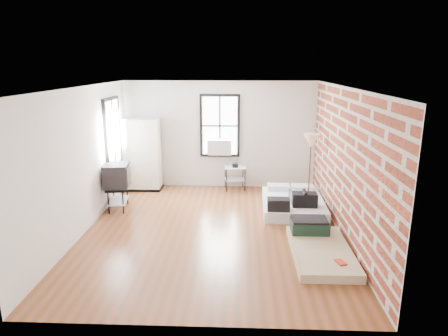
{
  "coord_description": "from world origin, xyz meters",
  "views": [
    {
      "loc": [
        0.53,
        -7.34,
        3.21
      ],
      "look_at": [
        0.22,
        0.3,
        1.21
      ],
      "focal_mm": 32.0,
      "sensor_mm": 36.0,
      "label": 1
    }
  ],
  "objects_px": {
    "mattress_main": "(293,203)",
    "side_table": "(235,171)",
    "floor_lamp": "(311,144)",
    "tv_stand": "(117,177)",
    "wardrobe": "(142,155)",
    "mattress_bare": "(318,245)"
  },
  "relations": [
    {
      "from": "side_table",
      "to": "floor_lamp",
      "type": "bearing_deg",
      "value": -31.33
    },
    {
      "from": "side_table",
      "to": "tv_stand",
      "type": "height_order",
      "value": "tv_stand"
    },
    {
      "from": "wardrobe",
      "to": "floor_lamp",
      "type": "distance_m",
      "value": 4.3
    },
    {
      "from": "floor_lamp",
      "to": "tv_stand",
      "type": "relative_size",
      "value": 1.59
    },
    {
      "from": "floor_lamp",
      "to": "tv_stand",
      "type": "bearing_deg",
      "value": -173.04
    },
    {
      "from": "tv_stand",
      "to": "mattress_bare",
      "type": "bearing_deg",
      "value": -32.38
    },
    {
      "from": "mattress_bare",
      "to": "tv_stand",
      "type": "relative_size",
      "value": 1.77
    },
    {
      "from": "mattress_main",
      "to": "mattress_bare",
      "type": "relative_size",
      "value": 0.99
    },
    {
      "from": "mattress_main",
      "to": "side_table",
      "type": "height_order",
      "value": "side_table"
    },
    {
      "from": "tv_stand",
      "to": "side_table",
      "type": "bearing_deg",
      "value": 24.16
    },
    {
      "from": "mattress_main",
      "to": "side_table",
      "type": "distance_m",
      "value": 2.01
    },
    {
      "from": "mattress_bare",
      "to": "wardrobe",
      "type": "height_order",
      "value": "wardrobe"
    },
    {
      "from": "wardrobe",
      "to": "tv_stand",
      "type": "xyz_separation_m",
      "value": [
        -0.21,
        -1.53,
        -0.17
      ]
    },
    {
      "from": "mattress_main",
      "to": "floor_lamp",
      "type": "height_order",
      "value": "floor_lamp"
    },
    {
      "from": "mattress_bare",
      "to": "wardrobe",
      "type": "distance_m",
      "value": 5.3
    },
    {
      "from": "mattress_bare",
      "to": "floor_lamp",
      "type": "xyz_separation_m",
      "value": [
        0.22,
        2.48,
        1.32
      ]
    },
    {
      "from": "side_table",
      "to": "floor_lamp",
      "type": "relative_size",
      "value": 0.43
    },
    {
      "from": "mattress_main",
      "to": "floor_lamp",
      "type": "relative_size",
      "value": 1.11
    },
    {
      "from": "wardrobe",
      "to": "floor_lamp",
      "type": "bearing_deg",
      "value": -12.9
    },
    {
      "from": "tv_stand",
      "to": "floor_lamp",
      "type": "bearing_deg",
      "value": -0.22
    },
    {
      "from": "mattress_main",
      "to": "wardrobe",
      "type": "relative_size",
      "value": 1.0
    },
    {
      "from": "side_table",
      "to": "wardrobe",
      "type": "bearing_deg",
      "value": -178.33
    }
  ]
}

